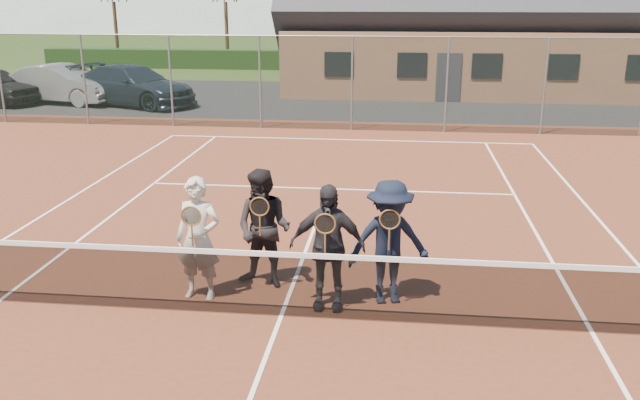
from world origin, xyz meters
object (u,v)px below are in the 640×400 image
object	(u,v)px
tennis_net	(281,281)
player_b	(264,229)
car_b	(63,84)
player_c	(327,247)
player_d	(389,242)
car_c	(133,86)
player_a	(198,239)
clubhouse	(458,1)

from	to	relation	value
tennis_net	player_b	xyz separation A→B (m)	(-0.42, 1.02, 0.38)
car_b	player_c	bearing A→B (deg)	-130.79
player_b	player_d	world-z (taller)	same
car_b	player_b	bearing A→B (deg)	-132.04
car_b	tennis_net	xyz separation A→B (m)	(12.07, -17.92, -0.24)
car_c	player_a	bearing A→B (deg)	-134.03
player_a	player_b	bearing A→B (deg)	32.39
player_a	player_d	distance (m)	2.71
car_b	player_c	size ratio (longest dim) A/B	2.62
car_b	clubhouse	world-z (taller)	clubhouse
clubhouse	player_b	distance (m)	23.60
tennis_net	player_d	size ratio (longest dim) A/B	6.49
tennis_net	car_c	bearing A→B (deg)	116.98
car_c	clubhouse	bearing A→B (deg)	-42.45
player_a	player_c	world-z (taller)	same
tennis_net	player_b	distance (m)	1.17
car_c	player_b	bearing A→B (deg)	-131.01
clubhouse	player_d	distance (m)	23.68
car_b	player_d	size ratio (longest dim) A/B	2.62
car_b	player_b	world-z (taller)	player_b
car_c	car_b	bearing A→B (deg)	107.65
clubhouse	player_a	world-z (taller)	clubhouse
car_c	clubhouse	world-z (taller)	clubhouse
car_b	car_c	world-z (taller)	car_c
car_c	player_a	size ratio (longest dim) A/B	3.02
player_b	player_d	size ratio (longest dim) A/B	1.00
player_b	clubhouse	bearing A→B (deg)	79.11
car_c	player_c	xyz separation A→B (m)	(9.61, -17.33, 0.13)
tennis_net	clubhouse	world-z (taller)	clubhouse
player_a	car_c	bearing A→B (deg)	114.22
car_c	tennis_net	xyz separation A→B (m)	(9.01, -17.71, -0.25)
car_c	clubhouse	size ratio (longest dim) A/B	0.35
car_c	player_b	world-z (taller)	player_b
car_b	player_b	xyz separation A→B (m)	(11.65, -16.91, 0.14)
tennis_net	player_a	size ratio (longest dim) A/B	6.49
clubhouse	player_b	bearing A→B (deg)	-100.89
car_c	tennis_net	distance (m)	19.87
player_c	player_d	distance (m)	0.89
car_b	player_d	xyz separation A→B (m)	(13.51, -17.27, 0.14)
tennis_net	player_a	world-z (taller)	player_a
tennis_net	clubhouse	size ratio (longest dim) A/B	0.75
clubhouse	car_b	bearing A→B (deg)	-159.30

